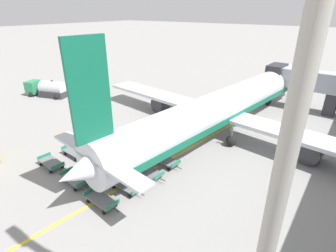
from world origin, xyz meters
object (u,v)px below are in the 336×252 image
object	(u,v)px
airplane	(226,106)
apron_light_mast	(304,72)
baggage_dolly_row_far_col_a	(112,137)
baggage_dolly_row_near_col_b	(75,179)
baggage_dolly_row_mid_a_col_c	(126,185)
baggage_dolly_row_near_col_c	(102,200)
baggage_dolly_row_mid_a_col_a	(75,152)
baggage_dolly_row_mid_a_col_b	(98,168)
fuel_tanker_primary	(49,89)
baggage_dolly_row_mid_b_col_c	(148,172)
baggage_dolly_row_mid_b_col_a	(93,145)
baggage_dolly_row_mid_b_col_b	(120,157)
baggage_dolly_row_near_col_a	(51,163)
baggage_dolly_row_far_col_b	(137,148)
baggage_dolly_row_far_col_c	(165,161)

from	to	relation	value
airplane	apron_light_mast	size ratio (longest dim) A/B	1.92
baggage_dolly_row_far_col_a	apron_light_mast	distance (m)	28.71
baggage_dolly_row_near_col_b	apron_light_mast	bearing A→B (deg)	-13.95
baggage_dolly_row_mid_a_col_c	baggage_dolly_row_near_col_c	bearing A→B (deg)	-96.10
baggage_dolly_row_mid_a_col_c	baggage_dolly_row_near_col_b	bearing A→B (deg)	-154.47
baggage_dolly_row_mid_a_col_a	baggage_dolly_row_mid_a_col_b	bearing A→B (deg)	-6.82
fuel_tanker_primary	baggage_dolly_row_mid_a_col_a	xyz separation A→B (m)	(22.53, -10.66, -0.85)
baggage_dolly_row_mid_b_col_c	baggage_dolly_row_near_col_c	bearing A→B (deg)	-95.31
baggage_dolly_row_mid_b_col_a	baggage_dolly_row_mid_b_col_c	distance (m)	8.90
baggage_dolly_row_mid_a_col_a	baggage_dolly_row_mid_b_col_a	size ratio (longest dim) A/B	0.99
baggage_dolly_row_mid_b_col_b	baggage_dolly_row_far_col_a	distance (m)	5.25
fuel_tanker_primary	baggage_dolly_row_near_col_b	size ratio (longest dim) A/B	2.19
baggage_dolly_row_mid_a_col_a	apron_light_mast	world-z (taller)	apron_light_mast
fuel_tanker_primary	airplane	bearing A→B (deg)	10.10
baggage_dolly_row_far_col_a	apron_light_mast	world-z (taller)	apron_light_mast
baggage_dolly_row_near_col_a	baggage_dolly_row_far_col_b	world-z (taller)	same
fuel_tanker_primary	baggage_dolly_row_near_col_a	bearing A→B (deg)	-31.01
airplane	fuel_tanker_primary	bearing A→B (deg)	-169.90
baggage_dolly_row_mid_b_col_a	apron_light_mast	xyz separation A→B (m)	(22.21, -9.99, 13.32)
fuel_tanker_primary	baggage_dolly_row_mid_b_col_a	distance (m)	24.22
baggage_dolly_row_mid_a_col_a	baggage_dolly_row_far_col_b	size ratio (longest dim) A/B	1.00
baggage_dolly_row_near_col_b	baggage_dolly_row_mid_b_col_b	bearing A→B (deg)	84.83
baggage_dolly_row_mid_a_col_b	baggage_dolly_row_far_col_a	world-z (taller)	same
apron_light_mast	baggage_dolly_row_far_col_b	bearing A→B (deg)	144.60
airplane	baggage_dolly_row_far_col_c	size ratio (longest dim) A/B	12.36
baggage_dolly_row_mid_a_col_b	apron_light_mast	world-z (taller)	apron_light_mast
baggage_dolly_row_mid_b_col_a	baggage_dolly_row_mid_b_col_c	size ratio (longest dim) A/B	1.01
airplane	baggage_dolly_row_far_col_b	size ratio (longest dim) A/B	12.40
baggage_dolly_row_mid_a_col_b	baggage_dolly_row_near_col_a	bearing A→B (deg)	-153.75
baggage_dolly_row_near_col_b	baggage_dolly_row_mid_a_col_a	world-z (taller)	same
baggage_dolly_row_near_col_a	baggage_dolly_row_mid_b_col_a	size ratio (longest dim) A/B	1.00
baggage_dolly_row_near_col_b	baggage_dolly_row_far_col_b	world-z (taller)	same
baggage_dolly_row_near_col_a	baggage_dolly_row_far_col_c	world-z (taller)	same
baggage_dolly_row_mid_a_col_a	baggage_dolly_row_far_col_a	size ratio (longest dim) A/B	0.99
baggage_dolly_row_mid_a_col_c	airplane	bearing A→B (deg)	85.19
baggage_dolly_row_near_col_c	baggage_dolly_row_far_col_c	distance (m)	8.14
baggage_dolly_row_far_col_b	apron_light_mast	world-z (taller)	apron_light_mast
baggage_dolly_row_mid_a_col_c	apron_light_mast	world-z (taller)	apron_light_mast
baggage_dolly_row_mid_b_col_c	fuel_tanker_primary	bearing A→B (deg)	164.48
baggage_dolly_row_mid_a_col_a	baggage_dolly_row_far_col_a	world-z (taller)	same
airplane	baggage_dolly_row_near_col_b	world-z (taller)	airplane
baggage_dolly_row_near_col_a	baggage_dolly_row_far_col_b	distance (m)	9.17
baggage_dolly_row_mid_b_col_c	baggage_dolly_row_far_col_c	xyz separation A→B (m)	(0.10, 2.70, 0.00)
baggage_dolly_row_near_col_c	baggage_dolly_row_near_col_a	bearing A→B (deg)	175.31
baggage_dolly_row_mid_a_col_b	baggage_dolly_row_near_col_c	bearing A→B (deg)	-36.62
baggage_dolly_row_near_col_c	baggage_dolly_row_mid_b_col_a	size ratio (longest dim) A/B	0.99
baggage_dolly_row_mid_a_col_a	baggage_dolly_row_far_col_c	size ratio (longest dim) A/B	0.99
airplane	apron_light_mast	bearing A→B (deg)	-63.41
baggage_dolly_row_mid_b_col_b	baggage_dolly_row_mid_b_col_c	xyz separation A→B (m)	(4.33, -0.37, 0.00)
fuel_tanker_primary	baggage_dolly_row_mid_a_col_a	size ratio (longest dim) A/B	2.20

